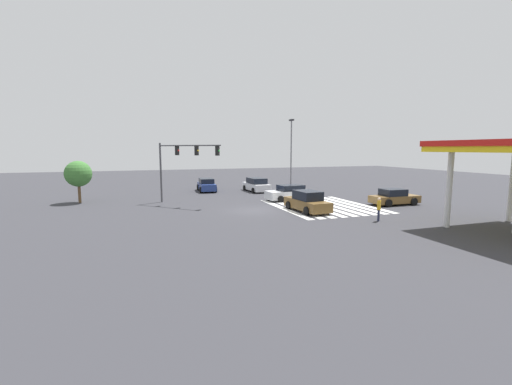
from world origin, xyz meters
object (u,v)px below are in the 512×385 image
object	(u,v)px
car_1	(394,197)
car_3	(207,185)
car_4	(256,185)
tree_corner_a	(78,174)
traffic_signal_mast	(181,158)
car_0	(289,193)
pedestrian	(379,208)
street_light_pole_a	(291,148)
car_2	(307,202)

from	to	relation	value
car_1	car_3	bearing A→B (deg)	133.65
car_4	tree_corner_a	size ratio (longest dim) A/B	1.21
traffic_signal_mast	car_4	distance (m)	12.30
car_0	tree_corner_a	xyz separation A→B (m)	(5.04, 19.65, 2.03)
car_1	car_3	distance (m)	21.31
pedestrian	street_light_pole_a	distance (m)	19.66
car_2	street_light_pole_a	distance (m)	15.44
pedestrian	street_light_pole_a	xyz separation A→B (m)	(19.11, -1.96, 4.22)
car_0	car_1	xyz separation A→B (m)	(-5.73, -7.92, -0.04)
car_1	pedestrian	distance (m)	8.25
car_4	tree_corner_a	distance (m)	19.18
car_4	car_3	bearing A→B (deg)	66.89
traffic_signal_mast	pedestrian	xyz separation A→B (m)	(-12.38, -12.27, -3.30)
traffic_signal_mast	street_light_pole_a	xyz separation A→B (m)	(6.73, -14.22, 0.92)
car_3	car_4	size ratio (longest dim) A/B	0.92
car_0	tree_corner_a	bearing A→B (deg)	-18.40
pedestrian	tree_corner_a	world-z (taller)	tree_corner_a
car_1	car_4	bearing A→B (deg)	123.72
car_2	street_light_pole_a	bearing A→B (deg)	-23.50
traffic_signal_mast	car_3	size ratio (longest dim) A/B	1.27
car_3	car_4	world-z (taller)	car_4
traffic_signal_mast	car_1	size ratio (longest dim) A/B	1.26
car_2	car_3	bearing A→B (deg)	14.26
car_3	street_light_pole_a	world-z (taller)	street_light_pole_a
car_1	car_3	xyz separation A→B (m)	(15.70, 14.41, 0.08)
street_light_pole_a	traffic_signal_mast	bearing A→B (deg)	115.31
traffic_signal_mast	car_3	world-z (taller)	traffic_signal_mast
traffic_signal_mast	car_4	world-z (taller)	traffic_signal_mast
car_0	car_3	xyz separation A→B (m)	(9.97, 6.48, 0.04)
car_2	car_4	size ratio (longest dim) A/B	1.01
car_2	tree_corner_a	size ratio (longest dim) A/B	1.22
traffic_signal_mast	car_2	xyz separation A→B (m)	(-7.22, -9.27, -3.47)
car_0	car_2	world-z (taller)	car_2
traffic_signal_mast	car_2	world-z (taller)	traffic_signal_mast
car_2	car_4	bearing A→B (deg)	-5.60
traffic_signal_mast	car_0	bearing A→B (deg)	38.84
car_1	car_0	bearing A→B (deg)	145.23
traffic_signal_mast	car_4	bearing A→B (deg)	79.94
car_0	street_light_pole_a	xyz separation A→B (m)	(7.86, -3.76, 4.44)
car_2	car_0	bearing A→B (deg)	-15.01
traffic_signal_mast	pedestrian	bearing A→B (deg)	-0.26
pedestrian	car_4	bearing A→B (deg)	-36.81
car_4	pedestrian	world-z (taller)	pedestrian
car_0	tree_corner_a	world-z (taller)	tree_corner_a
traffic_signal_mast	car_1	xyz separation A→B (m)	(-6.86, -18.39, -3.57)
car_3	car_2	bearing A→B (deg)	21.19
car_3	tree_corner_a	world-z (taller)	tree_corner_a
car_3	pedestrian	distance (m)	22.78
car_1	tree_corner_a	world-z (taller)	tree_corner_a
car_0	car_2	distance (m)	6.21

